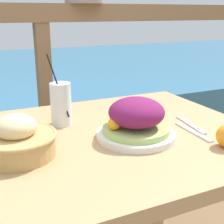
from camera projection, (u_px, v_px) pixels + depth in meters
patio_table at (102, 165)px, 1.02m from camera, size 1.02×0.79×0.72m
railing_fence at (43, 63)px, 1.61m from camera, size 2.80×0.08×1.14m
sea_backdrop at (1, 85)px, 3.96m from camera, size 12.00×4.00×0.42m
salad_plate at (136, 121)px, 0.95m from camera, size 0.25×0.25×0.13m
drink_glass at (61, 104)px, 1.06m from camera, size 0.07×0.08×0.24m
bread_basket at (17, 140)px, 0.84m from camera, size 0.21×0.21×0.12m
fork at (193, 132)px, 1.01m from camera, size 0.02×0.18×0.00m
knife at (191, 125)px, 1.08m from camera, size 0.04×0.18×0.00m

